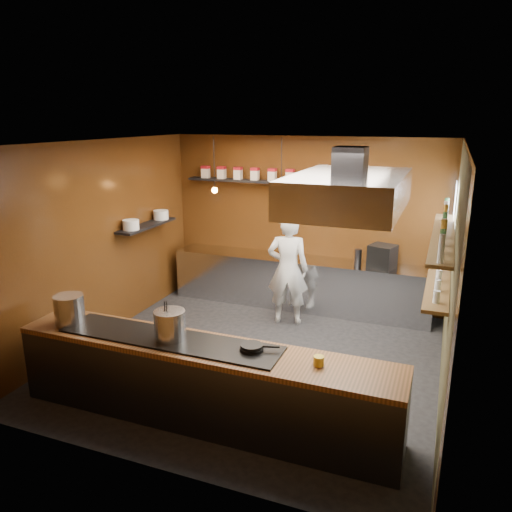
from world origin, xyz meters
The scene contains 26 objects.
floor centered at (0.00, 0.00, 0.00)m, with size 5.00×5.00×0.00m, color black.
back_wall centered at (0.00, 2.50, 1.50)m, with size 5.00×5.00×0.00m, color #391F0A.
left_wall centered at (-2.50, 0.00, 1.50)m, with size 5.00×5.00×0.00m, color #391F0A.
right_wall centered at (2.50, 0.00, 1.50)m, with size 5.00×5.00×0.00m, color #414225.
ceiling centered at (0.00, 0.00, 3.00)m, with size 5.00×5.00×0.00m, color silver.
window_pane centered at (2.45, 1.70, 1.90)m, with size 1.00×1.00×0.00m, color white.
prep_counter centered at (0.00, 2.17, 0.45)m, with size 4.60×0.65×0.90m, color silver.
pass_counter centered at (0.00, -1.60, 0.47)m, with size 4.40×0.72×0.94m.
tin_shelf centered at (-0.90, 2.36, 2.20)m, with size 2.60×0.26×0.04m, color black.
plate_shelf centered at (-2.34, 1.00, 1.55)m, with size 0.30×1.40×0.04m, color black.
bottle_shelf_upper centered at (2.34, 0.30, 1.92)m, with size 0.26×2.80×0.04m, color brown.
bottle_shelf_lower centered at (2.34, 0.30, 1.45)m, with size 0.26×2.80×0.04m, color brown.
extractor_hood centered at (1.30, -0.40, 2.51)m, with size 1.20×2.00×0.72m.
pendant_left centered at (-1.40, 1.70, 2.15)m, with size 0.10×0.10×0.95m.
pendant_right centered at (-0.20, 1.70, 2.15)m, with size 0.10×0.10×0.95m.
storage_tins centered at (-0.75, 2.36, 2.33)m, with size 2.43×0.13×0.22m.
plate_stacks centered at (-2.34, 1.00, 1.65)m, with size 0.26×1.16×0.16m.
bottles centered at (2.34, 0.30, 2.06)m, with size 0.06×2.66×0.24m.
wine_glasses centered at (2.34, 0.30, 1.53)m, with size 0.07×2.37×0.13m.
stockpot_large centered at (-1.72, -1.64, 1.11)m, with size 0.35×0.35×0.34m, color silver.
stockpot_small centered at (-0.37, -1.61, 1.10)m, with size 0.35×0.35×0.33m, color silver.
utensil_crock centered at (-0.45, -1.55, 1.03)m, with size 0.14×0.14×0.19m, color silver.
frying_pan centered at (0.58, -1.54, 0.97)m, with size 0.42×0.26×0.06m.
butter_jar centered at (1.31, -1.57, 0.97)m, with size 0.11×0.11×0.10m, color gold.
espresso_machine centered at (1.43, 2.11, 1.10)m, with size 0.39×0.37×0.39m, color black.
chef centered at (0.03, 1.42, 0.92)m, with size 0.67×0.44×1.84m, color silver.
Camera 1 is at (2.36, -6.00, 3.32)m, focal length 35.00 mm.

